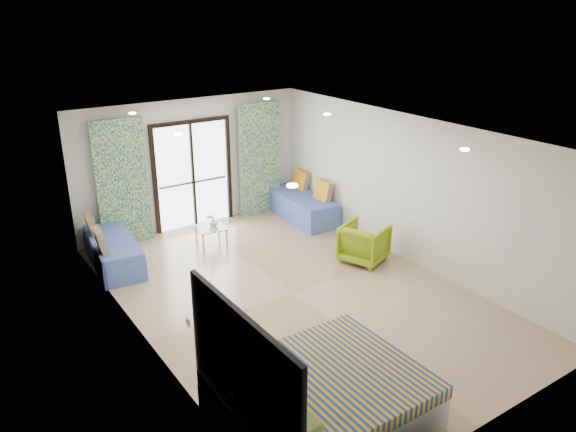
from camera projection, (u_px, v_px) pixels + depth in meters
floor at (293, 294)px, 9.28m from camera, size 5.00×7.50×0.01m
ceiling at (294, 133)px, 8.30m from camera, size 5.00×7.50×0.01m
wall_back at (192, 164)px, 11.69m from camera, size 5.00×0.01×2.70m
wall_front at (496, 325)px, 5.89m from camera, size 5.00×0.01×2.70m
wall_left at (139, 256)px, 7.48m from camera, size 0.01×7.50×2.70m
wall_right at (408, 190)px, 10.10m from camera, size 0.01×7.50×2.70m
balcony_door at (192, 168)px, 11.70m from camera, size 1.76×0.08×2.28m
balcony_rail at (193, 182)px, 11.82m from camera, size 1.52×0.03×0.04m
curtain_left at (122, 183)px, 10.78m from camera, size 1.00×0.10×2.50m
curtain_right at (260, 159)px, 12.40m from camera, size 1.00×0.10×2.50m
downlight_a at (292, 186)px, 6.04m from camera, size 0.12×0.12×0.02m
downlight_b at (465, 149)px, 7.50m from camera, size 0.12×0.12×0.02m
downlight_c at (179, 134)px, 8.36m from camera, size 0.12×0.12×0.02m
downlight_d at (327, 114)px, 9.82m from camera, size 0.12×0.12×0.02m
downlight_e at (132, 113)px, 9.90m from camera, size 0.12×0.12×0.02m
downlight_f at (267, 99)px, 11.37m from camera, size 0.12×0.12×0.02m
headboard at (242, 377)px, 5.54m from camera, size 0.06×2.10×1.50m
switch_plate at (188, 322)px, 6.51m from camera, size 0.02×0.10×0.10m
bed at (320, 400)px, 6.32m from camera, size 2.22×1.82×0.77m
daybed_left at (112, 251)px, 10.17m from camera, size 0.91×1.94×0.92m
daybed_right at (302, 206)px, 12.39m from camera, size 0.87×1.97×0.95m
coffee_table at (211, 229)px, 11.05m from camera, size 0.62×0.62×0.63m
vase at (213, 222)px, 11.06m from camera, size 0.19×0.20×0.17m
armchair at (364, 241)px, 10.32m from camera, size 0.94×0.97×0.78m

